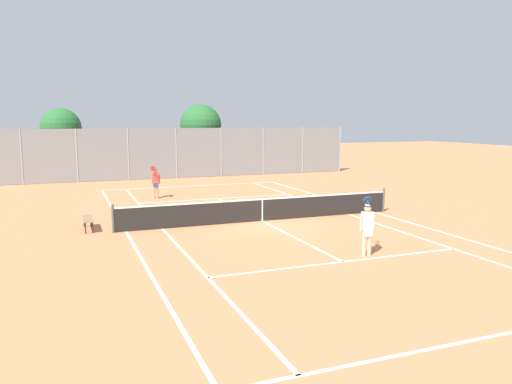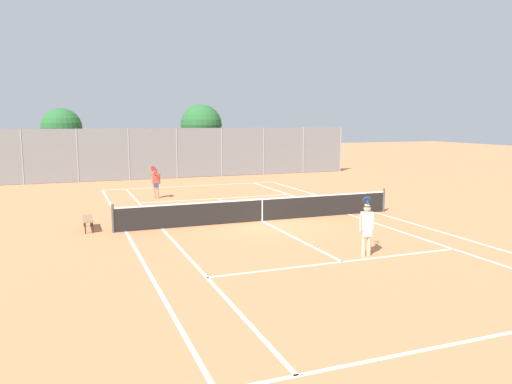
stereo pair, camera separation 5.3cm
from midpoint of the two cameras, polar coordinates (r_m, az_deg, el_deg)
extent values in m
plane|color=#CC7A4C|center=(20.66, 0.78, -3.35)|extent=(120.00, 120.00, 0.00)
cube|color=silver|center=(11.01, 25.29, -14.73)|extent=(11.00, 0.10, 0.01)
cube|color=silver|center=(31.87, -7.19, 0.70)|extent=(11.00, 0.10, 0.01)
cube|color=silver|center=(19.35, -14.58, -4.41)|extent=(0.10, 23.80, 0.01)
cube|color=silver|center=(23.23, 13.49, -2.27)|extent=(0.10, 23.80, 0.01)
cube|color=silver|center=(19.54, -10.57, -4.16)|extent=(0.10, 23.80, 0.01)
cube|color=silver|center=(22.49, 10.61, -2.52)|extent=(0.10, 23.80, 0.01)
cube|color=silver|center=(15.07, 9.93, -7.86)|extent=(8.26, 0.10, 0.01)
cube|color=silver|center=(26.61, -4.34, -0.74)|extent=(8.26, 0.10, 0.01)
cube|color=silver|center=(20.66, 0.78, -3.34)|extent=(0.10, 12.80, 0.01)
cylinder|color=#474C47|center=(19.20, -15.97, -2.94)|extent=(0.10, 0.10, 1.07)
cylinder|color=#474C47|center=(23.40, 14.44, -0.91)|extent=(0.10, 0.10, 1.07)
cube|color=black|center=(20.57, 0.78, -2.08)|extent=(11.90, 0.02, 0.89)
cube|color=white|center=(20.49, 0.78, -0.83)|extent=(11.90, 0.03, 0.06)
cube|color=white|center=(20.57, 0.78, -2.13)|extent=(0.05, 0.03, 0.89)
cylinder|color=#D8A884|center=(15.71, 12.29, -5.73)|extent=(0.13, 0.13, 0.82)
cylinder|color=#D8A884|center=(15.79, 12.86, -5.67)|extent=(0.13, 0.13, 0.82)
cube|color=white|center=(15.68, 12.61, -4.53)|extent=(0.29, 0.20, 0.24)
cube|color=white|center=(15.60, 12.65, -3.24)|extent=(0.35, 0.23, 0.56)
sphere|color=#D8A884|center=(15.53, 12.70, -1.83)|extent=(0.22, 0.22, 0.22)
cylinder|color=black|center=(15.52, 12.71, -1.59)|extent=(0.23, 0.23, 0.02)
cylinder|color=#D8A884|center=(15.51, 11.94, -3.51)|extent=(0.08, 0.08, 0.52)
cylinder|color=#D8A884|center=(15.73, 12.85, -2.08)|extent=(0.11, 0.46, 0.35)
cylinder|color=#1E4C99|center=(15.99, 12.82, -1.33)|extent=(0.05, 0.25, 0.22)
cylinder|color=#1E4C99|center=(16.07, 12.62, -0.87)|extent=(0.29, 0.22, 0.23)
cylinder|color=tan|center=(27.08, -11.13, 0.15)|extent=(0.13, 0.13, 0.82)
cylinder|color=tan|center=(27.03, -11.50, 0.12)|extent=(0.13, 0.13, 0.82)
cube|color=#334C8C|center=(27.01, -11.34, 0.83)|extent=(0.30, 0.22, 0.24)
cube|color=#D84C3F|center=(26.97, -11.36, 1.59)|extent=(0.36, 0.24, 0.56)
sphere|color=tan|center=(26.92, -11.38, 2.41)|extent=(0.22, 0.22, 0.22)
cylinder|color=black|center=(26.92, -11.38, 2.55)|extent=(0.23, 0.23, 0.02)
cylinder|color=tan|center=(27.04, -10.91, 1.49)|extent=(0.08, 0.08, 0.52)
cylinder|color=tan|center=(26.76, -11.55, 2.16)|extent=(0.14, 0.46, 0.35)
cylinder|color=maroon|center=(26.46, -11.66, 2.44)|extent=(0.07, 0.25, 0.22)
cylinder|color=maroon|center=(26.34, -11.59, 2.65)|extent=(0.30, 0.23, 0.23)
sphere|color=#D1DB33|center=(21.82, -5.10, -2.67)|extent=(0.07, 0.07, 0.07)
sphere|color=#D1DB33|center=(30.90, -4.19, 0.57)|extent=(0.07, 0.07, 0.07)
sphere|color=#D1DB33|center=(17.11, 6.75, -5.74)|extent=(0.07, 0.07, 0.07)
sphere|color=#D1DB33|center=(29.13, -10.00, -0.01)|extent=(0.07, 0.07, 0.07)
sphere|color=#D1DB33|center=(26.90, 4.96, -0.59)|extent=(0.07, 0.07, 0.07)
cube|color=olive|center=(19.98, -18.60, -2.89)|extent=(0.36, 1.50, 0.05)
cylinder|color=#262626|center=(20.66, -18.30, -3.18)|extent=(0.05, 0.05, 0.41)
cylinder|color=#262626|center=(19.41, -18.11, -3.89)|extent=(0.05, 0.05, 0.41)
cylinder|color=#262626|center=(20.65, -19.00, -3.22)|extent=(0.05, 0.05, 0.41)
cylinder|color=#262626|center=(19.40, -18.85, -3.93)|extent=(0.05, 0.05, 0.41)
cylinder|color=gray|center=(35.41, -25.11, 3.66)|extent=(0.08, 0.08, 3.59)
cylinder|color=gray|center=(35.33, -19.68, 3.95)|extent=(0.08, 0.08, 3.59)
cylinder|color=gray|center=(35.56, -14.28, 4.20)|extent=(0.08, 0.08, 3.59)
cylinder|color=gray|center=(36.11, -8.98, 4.41)|extent=(0.08, 0.08, 3.59)
cylinder|color=gray|center=(36.95, -3.89, 4.58)|extent=(0.08, 0.08, 3.59)
cylinder|color=gray|center=(38.07, 0.95, 4.70)|extent=(0.08, 0.08, 3.59)
cylinder|color=gray|center=(39.44, 5.48, 4.79)|extent=(0.08, 0.08, 3.59)
cylinder|color=gray|center=(41.04, 9.68, 4.84)|extent=(0.08, 0.08, 3.59)
cube|color=slate|center=(36.11, -8.98, 4.41)|extent=(26.78, 0.02, 3.55)
cylinder|color=brown|center=(38.78, -21.11, 3.46)|extent=(0.27, 0.27, 2.58)
sphere|color=#26602D|center=(38.68, -21.29, 6.84)|extent=(2.85, 2.85, 2.85)
sphere|color=#26602D|center=(38.39, -21.23, 6.30)|extent=(2.00, 2.00, 2.00)
cylinder|color=brown|center=(38.88, -6.18, 4.04)|extent=(0.26, 0.26, 2.66)
sphere|color=#26602D|center=(38.78, -6.24, 7.62)|extent=(3.15, 3.15, 3.15)
sphere|color=#26602D|center=(38.72, -5.85, 7.04)|extent=(2.00, 2.00, 2.00)
camera|label=1|loc=(0.03, -89.93, 0.01)|focal=35.00mm
camera|label=2|loc=(0.03, 90.07, -0.01)|focal=35.00mm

